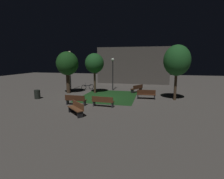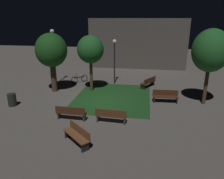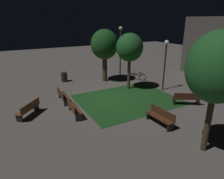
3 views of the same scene
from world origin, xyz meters
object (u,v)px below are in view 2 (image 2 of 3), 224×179
object	(u,v)px
bench_near_trees	(71,113)
tree_tall_center	(211,51)
tree_back_right	(90,50)
lamp_post_path_center	(53,48)
lamp_post_plaza_east	(114,54)
bench_back_row	(111,115)
bench_path_side	(148,82)
trash_bin	(12,100)
bench_front_left	(165,96)
tree_back_left	(51,51)
bicycle	(79,79)
bench_by_lamp	(77,134)

from	to	relation	value
bench_near_trees	tree_tall_center	bearing A→B (deg)	25.38
tree_tall_center	tree_back_right	xyz separation A→B (m)	(-8.59, 1.65, -0.33)
lamp_post_path_center	lamp_post_plaza_east	distance (m)	5.42
bench_back_row	bench_path_side	xyz separation A→B (m)	(2.13, 7.22, 0.00)
tree_tall_center	trash_bin	world-z (taller)	tree_tall_center
bench_near_trees	bench_front_left	distance (m)	6.90
tree_back_left	trash_bin	xyz separation A→B (m)	(-1.60, -3.44, -2.90)
tree_back_left	lamp_post_plaza_east	size ratio (longest dim) A/B	1.18
tree_back_right	lamp_post_path_center	world-z (taller)	lamp_post_path_center
bench_near_trees	bench_path_side	world-z (taller)	same
bench_near_trees	lamp_post_path_center	bearing A→B (deg)	119.01
trash_bin	bicycle	xyz separation A→B (m)	(2.88, 6.25, -0.09)
tree_back_left	bicycle	distance (m)	4.30
bench_front_left	tree_back_left	xyz separation A→B (m)	(-8.89, 1.08, 2.86)
bench_by_lamp	bicycle	xyz separation A→B (m)	(-3.04, 10.10, -0.14)
tree_back_left	lamp_post_plaza_east	xyz separation A→B (m)	(4.57, 3.04, -0.56)
bench_by_lamp	tree_back_left	size ratio (longest dim) A/B	0.35
tree_back_left	bench_back_row	bearing A→B (deg)	-41.54
bench_front_left	lamp_post_path_center	size ratio (longest dim) A/B	0.37
bench_path_side	trash_bin	size ratio (longest dim) A/B	2.04
lamp_post_path_center	trash_bin	size ratio (longest dim) A/B	5.58
bench_front_left	tree_back_right	size ratio (longest dim) A/B	0.40
tree_back_left	trash_bin	world-z (taller)	tree_back_left
tree_back_right	bicycle	xyz separation A→B (m)	(-1.71, 2.10, -3.05)
bench_path_side	lamp_post_path_center	distance (m)	8.89
trash_bin	bench_near_trees	bearing A→B (deg)	-17.30
bench_by_lamp	lamp_post_plaza_east	bearing A→B (deg)	88.59
bench_by_lamp	bench_front_left	distance (m)	7.71
bench_front_left	trash_bin	xyz separation A→B (m)	(-10.49, -2.36, -0.04)
bench_by_lamp	tree_tall_center	distance (m)	10.18
bench_by_lamp	lamp_post_path_center	distance (m)	11.05
bench_by_lamp	bench_front_left	bearing A→B (deg)	53.61
tree_tall_center	trash_bin	distance (m)	13.81
bench_near_trees	bench_by_lamp	size ratio (longest dim) A/B	1.10
bench_back_row	bench_by_lamp	distance (m)	2.67
trash_bin	tree_back_left	bearing A→B (deg)	65.02
bench_by_lamp	bench_front_left	size ratio (longest dim) A/B	0.91
bench_front_left	bicycle	size ratio (longest dim) A/B	1.43
lamp_post_plaza_east	trash_bin	world-z (taller)	lamp_post_plaza_east
bench_front_left	bicycle	distance (m)	8.55
tree_tall_center	bench_path_side	bearing A→B (deg)	140.21
tree_back_right	bicycle	size ratio (longest dim) A/B	3.57
bench_back_row	lamp_post_path_center	bearing A→B (deg)	131.83
bench_by_lamp	lamp_post_path_center	bearing A→B (deg)	118.26
bicycle	bench_near_trees	bearing A→B (deg)	-76.29
tree_back_right	bench_by_lamp	bearing A→B (deg)	-80.55
bench_near_trees	tree_back_right	size ratio (longest dim) A/B	0.40
tree_back_right	lamp_post_path_center	xyz separation A→B (m)	(-3.73, 1.42, -0.11)
bench_path_side	bicycle	distance (m)	6.44
tree_tall_center	trash_bin	xyz separation A→B (m)	(-13.17, -2.50, -3.29)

